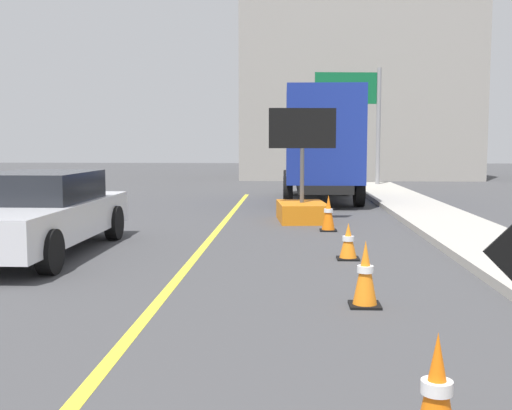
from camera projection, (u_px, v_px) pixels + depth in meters
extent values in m
cube|color=yellow|center=(103.00, 369.00, 5.30)|extent=(0.14, 36.00, 0.01)
cube|color=orange|center=(302.00, 212.00, 15.30)|extent=(1.27, 1.90, 0.45)
cylinder|color=#4C4C4C|center=(302.00, 175.00, 15.22)|extent=(0.10, 0.10, 1.30)
cube|color=black|center=(302.00, 128.00, 15.11)|extent=(1.60, 0.23, 0.95)
sphere|color=yellow|center=(325.00, 128.00, 15.18)|extent=(0.09, 0.09, 0.09)
sphere|color=yellow|center=(313.00, 128.00, 15.17)|extent=(0.09, 0.09, 0.09)
sphere|color=yellow|center=(300.00, 128.00, 15.16)|extent=(0.09, 0.09, 0.09)
sphere|color=yellow|center=(288.00, 128.00, 15.14)|extent=(0.09, 0.09, 0.09)
sphere|color=yellow|center=(280.00, 121.00, 15.12)|extent=(0.09, 0.09, 0.09)
sphere|color=yellow|center=(280.00, 136.00, 15.15)|extent=(0.09, 0.09, 0.09)
cube|color=black|center=(320.00, 183.00, 20.77)|extent=(1.59, 6.57, 0.25)
cube|color=silver|center=(317.00, 149.00, 23.01)|extent=(2.22, 1.85, 1.90)
cube|color=navy|center=(322.00, 135.00, 19.63)|extent=(2.24, 4.47, 2.82)
cylinder|color=black|center=(287.00, 182.00, 23.05)|extent=(0.29, 0.90, 0.90)
cylinder|color=black|center=(346.00, 183.00, 22.95)|extent=(0.29, 0.90, 0.90)
cylinder|color=black|center=(288.00, 191.00, 18.88)|extent=(0.29, 0.90, 0.90)
cylinder|color=black|center=(359.00, 191.00, 18.78)|extent=(0.29, 0.90, 0.90)
cube|color=silver|center=(35.00, 220.00, 10.74)|extent=(1.85, 5.02, 0.60)
cube|color=black|center=(40.00, 187.00, 10.93)|extent=(1.62, 2.26, 0.50)
cylinder|color=black|center=(49.00, 252.00, 9.07)|extent=(0.22, 0.66, 0.66)
cylinder|color=black|center=(114.00, 223.00, 12.36)|extent=(0.22, 0.66, 0.66)
cylinder|color=black|center=(26.00, 222.00, 12.46)|extent=(0.22, 0.66, 0.66)
cylinder|color=gray|center=(378.00, 128.00, 26.74)|extent=(0.18, 0.18, 5.00)
cube|color=#0F6033|center=(346.00, 88.00, 26.51)|extent=(2.59, 0.32, 1.30)
cube|color=white|center=(346.00, 88.00, 26.55)|extent=(1.81, 0.19, 0.18)
cube|color=gray|center=(355.00, 83.00, 34.39)|extent=(12.04, 7.53, 10.18)
cone|color=orange|center=(437.00, 393.00, 3.77)|extent=(0.28, 0.28, 0.74)
cylinder|color=white|center=(437.00, 387.00, 3.77)|extent=(0.19, 0.19, 0.08)
cube|color=black|center=(365.00, 305.00, 7.34)|extent=(0.36, 0.36, 0.03)
cone|color=orange|center=(365.00, 272.00, 7.30)|extent=(0.28, 0.28, 0.74)
cylinder|color=white|center=(365.00, 269.00, 7.30)|extent=(0.19, 0.19, 0.08)
cube|color=black|center=(348.00, 258.00, 10.30)|extent=(0.36, 0.36, 0.03)
cone|color=orange|center=(348.00, 240.00, 10.27)|extent=(0.28, 0.28, 0.57)
cylinder|color=white|center=(348.00, 238.00, 10.26)|extent=(0.19, 0.19, 0.08)
cube|color=black|center=(328.00, 230.00, 13.61)|extent=(0.36, 0.36, 0.03)
cone|color=orange|center=(328.00, 212.00, 13.57)|extent=(0.28, 0.28, 0.74)
cylinder|color=white|center=(328.00, 211.00, 13.57)|extent=(0.19, 0.19, 0.08)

